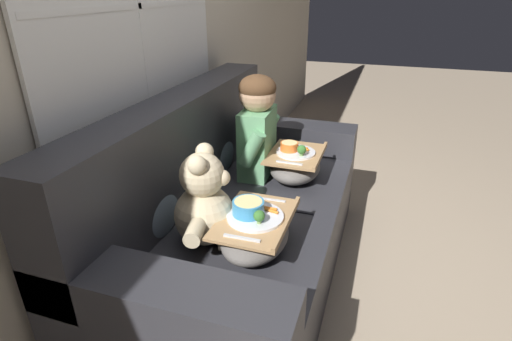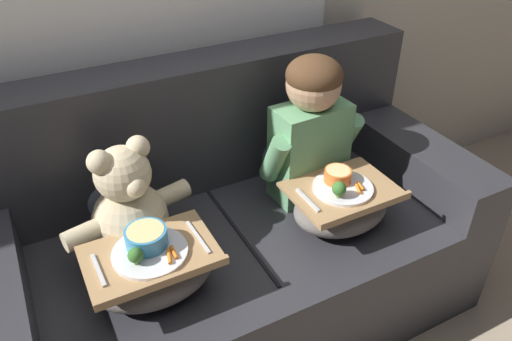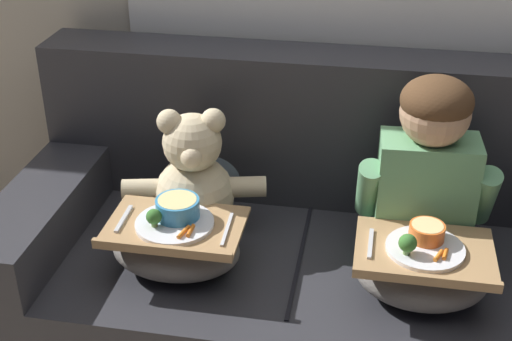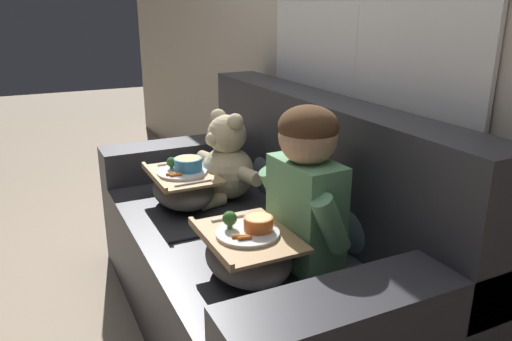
{
  "view_description": "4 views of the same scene",
  "coord_description": "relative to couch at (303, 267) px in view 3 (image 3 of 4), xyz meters",
  "views": [
    {
      "loc": [
        -1.67,
        -0.61,
        1.5
      ],
      "look_at": [
        0.11,
        -0.02,
        0.62
      ],
      "focal_mm": 28.0,
      "sensor_mm": 36.0,
      "label": 1
    },
    {
      "loc": [
        -0.59,
        -1.31,
        1.7
      ],
      "look_at": [
        0.11,
        0.03,
        0.67
      ],
      "focal_mm": 35.0,
      "sensor_mm": 36.0,
      "label": 2
    },
    {
      "loc": [
        0.19,
        -1.86,
        1.78
      ],
      "look_at": [
        -0.14,
        -0.05,
        0.77
      ],
      "focal_mm": 50.0,
      "sensor_mm": 36.0,
      "label": 3
    },
    {
      "loc": [
        1.75,
        -0.82,
        1.38
      ],
      "look_at": [
        0.08,
        -0.01,
        0.76
      ],
      "focal_mm": 35.0,
      "sensor_mm": 36.0,
      "label": 4
    }
  ],
  "objects": [
    {
      "name": "couch",
      "position": [
        0.0,
        0.0,
        0.0
      ],
      "size": [
        1.88,
        0.93,
        1.0
      ],
      "color": "#2D2D33",
      "rests_on": "ground_plane"
    },
    {
      "name": "throw_pillow_behind_child",
      "position": [
        0.36,
        0.22,
        0.27
      ],
      "size": [
        0.32,
        0.15,
        0.33
      ],
      "color": "slate",
      "rests_on": "couch"
    },
    {
      "name": "throw_pillow_behind_teddy",
      "position": [
        -0.36,
        0.22,
        0.27
      ],
      "size": [
        0.33,
        0.16,
        0.34
      ],
      "color": "slate",
      "rests_on": "couch"
    },
    {
      "name": "child_figure",
      "position": [
        0.36,
        -0.02,
        0.44
      ],
      "size": [
        0.42,
        0.21,
        0.58
      ],
      "color": "#66A370",
      "rests_on": "couch"
    },
    {
      "name": "teddy_bear",
      "position": [
        -0.36,
        -0.02,
        0.3
      ],
      "size": [
        0.46,
        0.33,
        0.43
      ],
      "color": "beige",
      "rests_on": "couch"
    },
    {
      "name": "lap_tray_child",
      "position": [
        0.36,
        -0.24,
        0.21
      ],
      "size": [
        0.38,
        0.29,
        0.23
      ],
      "color": "slate",
      "rests_on": "child_figure"
    },
    {
      "name": "lap_tray_teddy",
      "position": [
        -0.36,
        -0.24,
        0.21
      ],
      "size": [
        0.4,
        0.28,
        0.23
      ],
      "color": "slate",
      "rests_on": "teddy_bear"
    }
  ]
}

